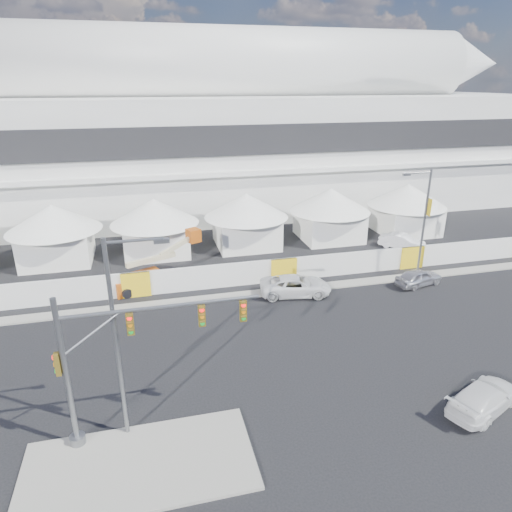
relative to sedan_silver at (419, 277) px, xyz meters
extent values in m
plane|color=black|center=(-16.55, -10.96, -0.70)|extent=(160.00, 160.00, 0.00)
cube|color=gray|center=(-22.55, -13.96, -0.63)|extent=(10.00, 5.00, 0.15)
cube|color=gray|center=(3.45, 1.54, -0.64)|extent=(80.00, 1.20, 0.12)
cube|color=silver|center=(-8.55, 31.04, 6.30)|extent=(80.00, 24.00, 14.00)
cube|color=black|center=(-8.55, 18.89, 9.10)|extent=(68.00, 0.30, 3.20)
cube|color=silver|center=(-8.55, 18.64, 5.60)|extent=(72.00, 0.80, 0.50)
cylinder|color=silver|center=(-8.55, 29.04, 17.08)|extent=(57.60, 8.40, 8.40)
cylinder|color=silver|center=(-6.55, 29.04, 16.66)|extent=(51.60, 6.80, 6.80)
cylinder|color=silver|center=(-4.55, 29.04, 16.24)|extent=(45.60, 5.20, 5.20)
cone|color=silver|center=(24.25, 29.04, 17.30)|extent=(8.00, 7.60, 7.60)
cube|color=white|center=(-29.55, 13.04, 0.80)|extent=(6.00, 6.00, 3.00)
cone|color=white|center=(-29.55, 13.04, 3.50)|extent=(8.40, 8.40, 2.40)
cube|color=white|center=(-20.55, 13.04, 0.80)|extent=(6.00, 6.00, 3.00)
cone|color=white|center=(-20.55, 13.04, 3.50)|extent=(8.40, 8.40, 2.40)
cube|color=white|center=(-11.55, 13.04, 0.80)|extent=(6.00, 6.00, 3.00)
cone|color=white|center=(-11.55, 13.04, 3.50)|extent=(8.40, 8.40, 2.40)
cube|color=white|center=(-2.55, 13.04, 0.80)|extent=(6.00, 6.00, 3.00)
cone|color=white|center=(-2.55, 13.04, 3.50)|extent=(8.40, 8.40, 2.40)
cube|color=white|center=(6.45, 13.04, 0.80)|extent=(6.00, 6.00, 3.00)
cone|color=white|center=(6.45, 13.04, 3.50)|extent=(8.40, 8.40, 2.40)
cube|color=silver|center=(-10.55, 3.54, 0.30)|extent=(70.00, 0.25, 2.00)
imported|color=silver|center=(0.00, 0.00, 0.00)|extent=(2.55, 4.40, 1.41)
imported|color=white|center=(-10.41, 0.76, 0.07)|extent=(3.44, 5.92, 1.55)
imported|color=white|center=(-5.37, -14.34, 0.01)|extent=(3.80, 5.31, 1.43)
imported|color=white|center=(3.35, 8.23, 0.03)|extent=(4.24, 4.26, 1.47)
cylinder|color=slate|center=(-25.29, -11.96, 3.17)|extent=(0.25, 0.25, 7.44)
cylinder|color=slate|center=(-25.29, -11.96, -0.35)|extent=(0.72, 0.72, 0.40)
cylinder|color=slate|center=(-20.98, -11.96, 5.96)|extent=(8.61, 0.17, 0.17)
cube|color=#594714|center=(-22.39, -11.96, 5.31)|extent=(0.32, 0.22, 1.05)
cube|color=#594714|center=(-19.29, -11.96, 5.31)|extent=(0.32, 0.22, 1.05)
cube|color=#594714|center=(-17.40, -11.96, 5.31)|extent=(0.32, 0.22, 1.05)
cube|color=#594714|center=(-25.55, -11.96, 3.79)|extent=(0.22, 0.32, 1.05)
cylinder|color=gray|center=(-23.07, -11.76, 4.34)|extent=(0.20, 0.20, 9.78)
cylinder|color=gray|center=(-21.88, -11.76, 9.01)|extent=(2.39, 0.13, 0.13)
cube|color=gray|center=(-20.79, -11.76, 8.90)|extent=(0.65, 0.27, 0.16)
cylinder|color=gray|center=(0.88, 1.54, 3.91)|extent=(0.18, 0.18, 9.24)
cylinder|color=gray|center=(-0.25, 1.54, 8.33)|extent=(2.26, 0.12, 0.12)
cube|color=gray|center=(-1.27, 1.54, 8.22)|extent=(0.62, 0.26, 0.15)
cube|color=yellow|center=(1.14, 1.54, 5.45)|extent=(0.03, 0.62, 1.44)
cube|color=#BC5211|center=(-22.46, 4.79, -0.09)|extent=(4.42, 3.29, 1.23)
cube|color=beige|center=(-21.12, 4.79, 1.54)|extent=(4.05, 2.10, 0.39)
cube|color=beige|center=(-18.65, 4.79, 2.21)|extent=(3.15, 1.66, 1.36)
cube|color=#BC5211|center=(-17.08, 4.79, 2.78)|extent=(1.33, 1.33, 1.12)
camera|label=1|loc=(-21.32, -30.03, 15.12)|focal=32.00mm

